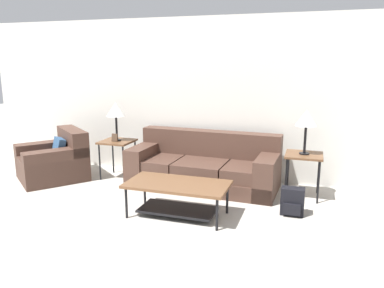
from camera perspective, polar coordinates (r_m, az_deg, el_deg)
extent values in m
cube|color=silver|center=(6.14, 3.71, 6.85)|extent=(8.67, 0.06, 2.60)
cube|color=#4C3328|center=(5.82, 1.66, -5.43)|extent=(2.30, 1.03, 0.22)
cube|color=#4C3328|center=(6.02, -5.22, -2.79)|extent=(0.77, 0.87, 0.20)
cube|color=#4C3328|center=(5.74, 1.61, -3.50)|extent=(0.77, 0.87, 0.20)
cube|color=#4C3328|center=(5.56, 9.01, -4.20)|extent=(0.77, 0.87, 0.20)
cube|color=#4C3328|center=(6.00, 2.73, 0.15)|extent=(2.27, 0.35, 0.40)
cube|color=#4C3328|center=(6.15, -7.13, -2.80)|extent=(0.32, 0.95, 0.58)
cube|color=#4C3328|center=(5.55, 11.45, -4.66)|extent=(0.32, 0.95, 0.58)
cube|color=#4C3328|center=(6.58, -20.52, -3.30)|extent=(1.36, 1.37, 0.40)
cube|color=#4C3328|center=(6.57, -17.72, 0.47)|extent=(0.91, 0.80, 0.40)
cube|color=#4C3328|center=(6.89, -21.22, -1.98)|extent=(0.82, 0.93, 0.56)
cube|color=#4C3328|center=(6.23, -19.86, -3.35)|extent=(0.82, 0.93, 0.56)
cube|color=#33567F|center=(6.53, -19.67, -0.63)|extent=(0.38, 0.36, 0.36)
cube|color=brown|center=(4.66, -2.24, -6.16)|extent=(1.27, 0.65, 0.04)
cylinder|color=black|center=(4.73, -9.98, -8.83)|extent=(0.03, 0.03, 0.39)
cylinder|color=black|center=(4.34, 3.83, -10.66)|extent=(0.03, 0.03, 0.39)
cylinder|color=black|center=(5.17, -7.23, -6.84)|extent=(0.03, 0.03, 0.39)
cylinder|color=black|center=(4.82, 5.40, -8.27)|extent=(0.03, 0.03, 0.39)
cube|color=black|center=(4.78, -2.20, -9.93)|extent=(0.95, 0.46, 0.02)
cube|color=brown|center=(6.27, -11.34, 0.38)|extent=(0.51, 0.51, 0.03)
cylinder|color=black|center=(6.27, -13.88, -2.69)|extent=(0.03, 0.03, 0.60)
cylinder|color=black|center=(6.06, -10.41, -3.06)|extent=(0.03, 0.03, 0.60)
cylinder|color=black|center=(6.62, -11.95, -1.78)|extent=(0.03, 0.03, 0.60)
cylinder|color=black|center=(6.42, -8.61, -2.10)|extent=(0.03, 0.03, 0.60)
cube|color=brown|center=(5.49, 16.70, -1.63)|extent=(0.51, 0.51, 0.03)
cylinder|color=black|center=(5.37, 14.13, -5.26)|extent=(0.03, 0.03, 0.60)
cylinder|color=black|center=(5.37, 18.73, -5.57)|extent=(0.03, 0.03, 0.60)
cylinder|color=black|center=(5.78, 14.44, -4.01)|extent=(0.03, 0.03, 0.60)
cylinder|color=black|center=(5.78, 18.71, -4.30)|extent=(0.03, 0.03, 0.60)
cylinder|color=black|center=(6.26, -11.34, 0.60)|extent=(0.14, 0.14, 0.02)
cylinder|color=black|center=(6.22, -11.42, 2.42)|extent=(0.04, 0.04, 0.39)
cone|color=white|center=(6.18, -11.55, 5.19)|extent=(0.30, 0.30, 0.22)
cylinder|color=black|center=(5.48, 16.72, -1.39)|extent=(0.14, 0.14, 0.02)
cylinder|color=black|center=(5.44, 16.85, 0.69)|extent=(0.04, 0.04, 0.39)
cone|color=white|center=(5.39, 17.06, 3.85)|extent=(0.30, 0.30, 0.22)
cube|color=black|center=(4.94, 15.06, -8.42)|extent=(0.29, 0.16, 0.35)
cube|color=black|center=(4.87, 14.95, -9.61)|extent=(0.22, 0.05, 0.14)
cylinder|color=black|center=(5.03, 14.23, -7.77)|extent=(0.02, 0.02, 0.26)
cylinder|color=black|center=(5.03, 16.05, -7.90)|extent=(0.02, 0.02, 0.26)
cube|color=#4C3828|center=(6.18, -11.71, 0.97)|extent=(0.10, 0.04, 0.13)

